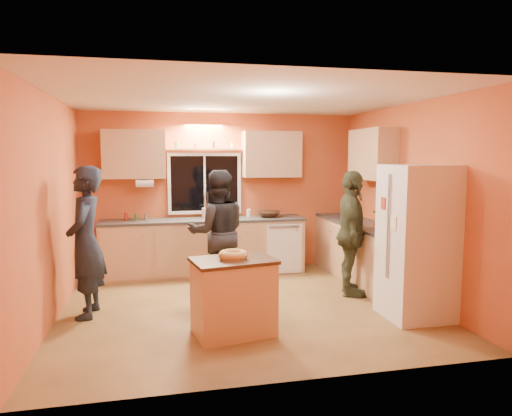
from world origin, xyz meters
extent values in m
plane|color=brown|center=(0.00, 0.00, 0.00)|extent=(4.50, 4.50, 0.00)
cube|color=#CB6034|center=(0.00, 2.00, 1.30)|extent=(4.50, 0.04, 2.60)
cube|color=#CB6034|center=(0.00, -2.00, 1.30)|extent=(4.50, 0.04, 2.60)
cube|color=#CB6034|center=(-2.25, 0.00, 1.30)|extent=(0.04, 4.00, 2.60)
cube|color=#CB6034|center=(2.25, 0.00, 1.30)|extent=(0.04, 4.00, 2.60)
cube|color=white|center=(0.00, 0.00, 2.60)|extent=(4.50, 4.00, 0.02)
cube|color=black|center=(-0.30, 1.99, 1.45)|extent=(1.10, 0.02, 0.90)
cube|color=white|center=(-0.30, 1.97, 1.45)|extent=(1.20, 0.04, 1.00)
cube|color=tan|center=(-1.40, 1.83, 1.92)|extent=(0.95, 0.33, 0.75)
cube|color=tan|center=(0.80, 1.83, 1.92)|extent=(0.95, 0.33, 0.75)
cube|color=tan|center=(2.08, 0.80, 1.92)|extent=(0.33, 1.00, 0.75)
cylinder|color=silver|center=(-1.25, 1.72, 1.48)|extent=(0.27, 0.12, 0.12)
cube|color=tan|center=(-0.35, 1.70, 0.43)|extent=(3.20, 0.60, 0.86)
cube|color=#282B2D|center=(-0.35, 1.70, 0.88)|extent=(3.24, 0.62, 0.04)
cube|color=tan|center=(1.95, 1.70, 0.43)|extent=(0.60, 0.60, 0.86)
cube|color=#282B2D|center=(1.95, 1.70, 0.88)|extent=(0.62, 0.62, 0.04)
cube|color=tan|center=(1.95, 0.50, 0.43)|extent=(0.60, 1.80, 0.86)
cube|color=#282B2D|center=(1.95, 0.50, 0.88)|extent=(0.62, 1.84, 0.04)
cube|color=silver|center=(1.89, -0.80, 0.90)|extent=(0.72, 0.70, 1.80)
cube|color=tan|center=(-0.30, -0.87, 0.40)|extent=(0.89, 0.67, 0.79)
cube|color=black|center=(-0.30, -0.87, 0.80)|extent=(0.94, 0.72, 0.04)
torus|color=tan|center=(-0.30, -0.87, 0.87)|extent=(0.31, 0.31, 0.09)
imported|color=black|center=(-1.90, 0.05, 0.89)|extent=(0.46, 0.67, 1.79)
imported|color=black|center=(-0.27, 0.62, 0.86)|extent=(0.84, 0.66, 1.71)
imported|color=#2F3521|center=(1.50, 0.18, 0.85)|extent=(0.73, 1.08, 1.71)
imported|color=black|center=(0.72, 1.71, 0.95)|extent=(0.41, 0.41, 0.09)
cylinder|color=beige|center=(-0.30, 1.74, 0.99)|extent=(0.14, 0.14, 0.17)
imported|color=gray|center=(2.01, 0.28, 1.07)|extent=(0.35, 0.31, 0.33)
cube|color=#A72719|center=(2.02, 0.34, 0.94)|extent=(0.18, 0.15, 0.07)
camera|label=1|loc=(-1.06, -5.52, 1.90)|focal=32.00mm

